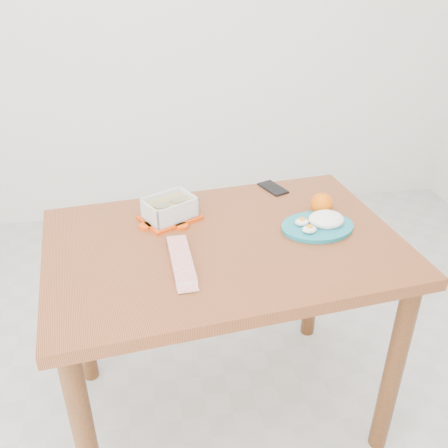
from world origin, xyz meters
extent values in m
plane|color=#B7B7B2|center=(0.00, 0.00, 0.00)|extent=(3.50, 3.50, 0.00)
cube|color=brown|center=(-0.03, 0.13, 0.73)|extent=(1.15, 0.83, 0.04)
cylinder|color=brown|center=(-0.47, -0.22, 0.35)|extent=(0.06, 0.06, 0.71)
cylinder|color=brown|center=(0.48, -0.12, 0.35)|extent=(0.06, 0.06, 0.71)
cylinder|color=brown|center=(-0.54, 0.38, 0.35)|extent=(0.06, 0.06, 0.71)
cylinder|color=brown|center=(0.42, 0.48, 0.35)|extent=(0.06, 0.06, 0.71)
cube|color=#E24006|center=(-0.18, 0.30, 0.76)|extent=(0.22, 0.20, 0.01)
cube|color=silver|center=(-0.18, 0.30, 0.79)|extent=(0.19, 0.17, 0.07)
cube|color=#A48C52|center=(-0.18, 0.30, 0.79)|extent=(0.18, 0.16, 0.04)
cylinder|color=#90875E|center=(-0.21, 0.28, 0.80)|extent=(0.07, 0.07, 0.02)
cylinder|color=#90875E|center=(-0.15, 0.31, 0.80)|extent=(0.07, 0.07, 0.02)
sphere|color=orange|center=(0.32, 0.25, 0.79)|extent=(0.07, 0.07, 0.07)
cylinder|color=#187786|center=(0.28, 0.15, 0.76)|extent=(0.25, 0.25, 0.01)
ellipsoid|color=white|center=(0.31, 0.16, 0.79)|extent=(0.12, 0.11, 0.05)
ellipsoid|color=white|center=(0.23, 0.16, 0.78)|extent=(0.05, 0.04, 0.02)
ellipsoid|color=white|center=(0.24, 0.11, 0.78)|extent=(0.05, 0.04, 0.02)
cube|color=#B91109|center=(-0.17, 0.03, 0.76)|extent=(0.07, 0.24, 0.02)
cube|color=black|center=(0.21, 0.46, 0.75)|extent=(0.10, 0.13, 0.01)
camera|label=1|loc=(-0.25, -1.16, 1.57)|focal=40.00mm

